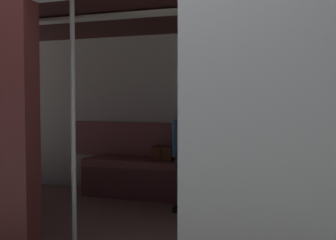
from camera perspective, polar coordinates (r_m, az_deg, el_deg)
name	(u,v)px	position (r m, az deg, el deg)	size (l,w,h in m)	color
train_car	(159,73)	(3.67, -1.26, 6.78)	(6.40, 2.84, 2.18)	silver
bench_seat	(195,172)	(4.74, 3.88, -7.48)	(2.87, 0.44, 0.47)	#935156
person_seated	(194,145)	(4.64, 3.75, -3.60)	(0.55, 0.69, 1.20)	#4C8CC6
handbag	(163,154)	(4.86, -0.76, -4.88)	(0.26, 0.15, 0.17)	brown
book	(231,162)	(4.72, 9.00, -6.00)	(0.15, 0.22, 0.03)	gold
grab_pole_door	(73,125)	(3.05, -13.48, -0.73)	(0.04, 0.04, 2.04)	silver
grab_pole_far	(194,126)	(2.83, 3.83, -0.92)	(0.04, 0.04, 2.04)	silver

